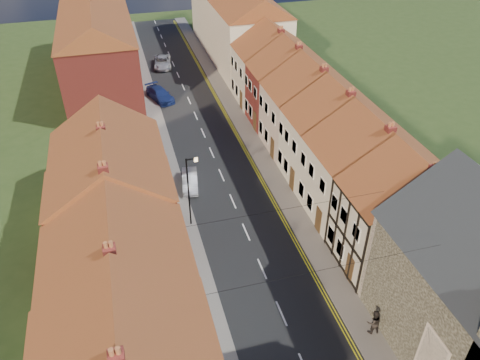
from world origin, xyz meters
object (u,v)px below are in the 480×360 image
(car_distant, at_px, (163,62))
(pedestrian_right, at_px, (374,322))
(car_far, at_px, (160,94))
(lamppost, at_px, (189,188))
(car_mid, at_px, (190,181))

(car_distant, relative_size, pedestrian_right, 2.69)
(car_far, xyz_separation_m, pedestrian_right, (7.95, -35.98, 0.33))
(lamppost, xyz_separation_m, pedestrian_right, (8.56, -12.81, -2.52))
(lamppost, distance_m, car_far, 23.35)
(car_distant, height_order, pedestrian_right, pedestrian_right)
(car_mid, height_order, car_far, car_far)
(lamppost, distance_m, pedestrian_right, 15.61)
(car_far, relative_size, car_distant, 0.98)
(car_far, bearing_deg, pedestrian_right, -96.39)
(car_far, xyz_separation_m, car_distant, (1.70, 10.15, -0.02))
(car_far, height_order, pedestrian_right, pedestrian_right)
(car_mid, bearing_deg, pedestrian_right, -57.84)
(pedestrian_right, bearing_deg, car_mid, -62.37)
(lamppost, height_order, car_far, lamppost)
(car_mid, height_order, pedestrian_right, pedestrian_right)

